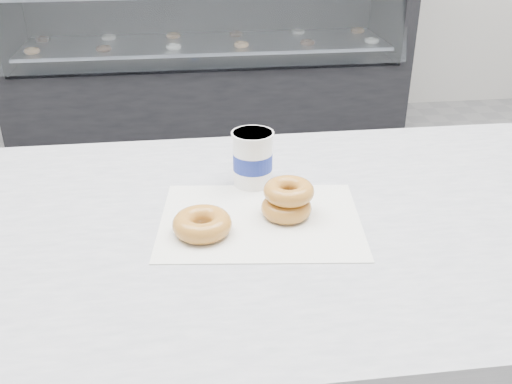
# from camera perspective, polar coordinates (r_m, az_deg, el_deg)

# --- Properties ---
(ground) EXTENTS (5.00, 5.00, 0.00)m
(ground) POSITION_cam_1_polar(r_m,az_deg,el_deg) (2.01, -1.02, -16.35)
(ground) COLOR gray
(ground) RESTS_ON ground
(display_case) EXTENTS (2.40, 0.74, 1.25)m
(display_case) POSITION_cam_1_polar(r_m,az_deg,el_deg) (3.68, -4.94, 13.26)
(display_case) COLOR black
(display_case) RESTS_ON ground
(wax_paper) EXTENTS (0.37, 0.30, 0.00)m
(wax_paper) POSITION_cam_1_polar(r_m,az_deg,el_deg) (0.97, 0.44, -2.83)
(wax_paper) COLOR silver
(wax_paper) RESTS_ON counter
(donut_single) EXTENTS (0.12, 0.12, 0.03)m
(donut_single) POSITION_cam_1_polar(r_m,az_deg,el_deg) (0.93, -5.41, -3.19)
(donut_single) COLOR #B58931
(donut_single) RESTS_ON wax_paper
(donut_stack) EXTENTS (0.09, 0.09, 0.06)m
(donut_stack) POSITION_cam_1_polar(r_m,az_deg,el_deg) (0.97, 3.17, -0.74)
(donut_stack) COLOR #B58931
(donut_stack) RESTS_ON wax_paper
(coffee_cup) EXTENTS (0.08, 0.08, 0.11)m
(coffee_cup) POSITION_cam_1_polar(r_m,az_deg,el_deg) (1.07, -0.33, 3.40)
(coffee_cup) COLOR white
(coffee_cup) RESTS_ON counter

